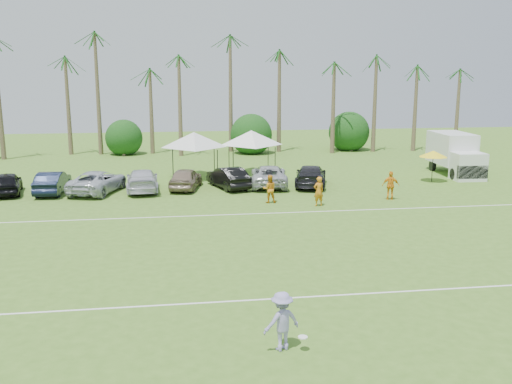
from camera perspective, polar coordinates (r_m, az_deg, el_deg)
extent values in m
plane|color=#467021|center=(17.73, -3.00, -13.41)|extent=(120.00, 120.00, 0.00)
cube|color=white|center=(19.55, -3.56, -10.91)|extent=(80.00, 0.10, 0.01)
cube|color=white|center=(30.95, -5.44, -2.37)|extent=(80.00, 0.10, 0.01)
cone|color=brown|center=(55.07, -19.61, 8.46)|extent=(0.44, 0.44, 10.00)
cone|color=brown|center=(54.42, -15.47, 9.21)|extent=(0.44, 0.44, 11.00)
cone|color=brown|center=(54.16, -11.14, 7.81)|extent=(0.44, 0.44, 8.00)
cone|color=brown|center=(54.09, -6.88, 8.47)|extent=(0.44, 0.44, 9.00)
cone|color=brown|center=(54.32, -2.62, 9.09)|extent=(0.44, 0.44, 10.00)
cone|color=brown|center=(54.84, 1.60, 9.64)|extent=(0.44, 0.44, 11.00)
cone|color=brown|center=(55.99, 6.68, 8.07)|extent=(0.44, 0.44, 8.00)
cone|color=brown|center=(57.46, 11.57, 8.51)|extent=(0.44, 0.44, 9.00)
cone|color=brown|center=(59.31, 16.20, 8.86)|extent=(0.44, 0.44, 10.00)
cone|color=brown|center=(61.05, 19.69, 9.19)|extent=(0.44, 0.44, 11.00)
cylinder|color=brown|center=(55.60, -13.02, 4.41)|extent=(0.30, 0.30, 1.40)
sphere|color=#113D12|center=(55.47, -13.08, 5.54)|extent=(4.00, 4.00, 4.00)
cylinder|color=brown|center=(55.91, -0.64, 4.75)|extent=(0.30, 0.30, 1.40)
sphere|color=#113D12|center=(55.78, -0.64, 5.87)|extent=(4.00, 4.00, 4.00)
cylinder|color=brown|center=(58.09, 9.22, 4.86)|extent=(0.30, 0.30, 1.40)
sphere|color=#113D12|center=(57.97, 9.26, 5.94)|extent=(4.00, 4.00, 4.00)
imported|color=orange|center=(33.13, 6.28, 0.07)|extent=(0.71, 0.55, 1.72)
imported|color=orange|center=(33.76, 1.36, 0.31)|extent=(0.86, 0.70, 1.67)
imported|color=orange|center=(35.52, 13.32, 0.63)|extent=(1.10, 0.72, 1.74)
cube|color=white|center=(46.28, 18.96, 4.18)|extent=(2.59, 4.46, 2.35)
cube|color=white|center=(43.70, 20.46, 2.41)|extent=(2.26, 1.81, 1.98)
cube|color=black|center=(43.12, 20.83, 1.88)|extent=(2.18, 0.40, 0.94)
cube|color=#E5590C|center=(46.82, 20.25, 3.64)|extent=(0.10, 1.50, 0.85)
cylinder|color=black|center=(43.56, 19.18, 1.72)|extent=(0.33, 0.86, 0.85)
cylinder|color=black|center=(44.36, 21.40, 1.73)|extent=(0.33, 0.86, 0.85)
cylinder|color=black|center=(47.14, 17.24, 2.56)|extent=(0.33, 0.86, 0.85)
cylinder|color=black|center=(47.88, 19.33, 2.56)|extent=(0.33, 0.86, 0.85)
cylinder|color=black|center=(40.65, -8.31, 2.56)|extent=(0.06, 0.06, 2.23)
cylinder|color=black|center=(40.77, -3.87, 2.69)|extent=(0.06, 0.06, 2.23)
cylinder|color=black|center=(43.77, -8.32, 3.22)|extent=(0.06, 0.06, 2.23)
cylinder|color=black|center=(43.88, -4.20, 3.33)|extent=(0.06, 0.06, 2.23)
pyramid|color=silver|center=(41.96, -6.24, 5.98)|extent=(4.83, 4.83, 1.12)
cylinder|color=black|center=(41.83, -2.29, 2.92)|extent=(0.06, 0.06, 2.22)
cylinder|color=black|center=(42.27, 1.92, 3.02)|extent=(0.06, 0.06, 2.22)
cylinder|color=black|center=(44.90, -2.72, 3.53)|extent=(0.06, 0.06, 2.22)
cylinder|color=black|center=(45.31, 1.22, 3.61)|extent=(0.06, 0.06, 2.22)
pyramid|color=white|center=(43.28, -0.47, 6.19)|extent=(4.78, 4.78, 1.11)
cylinder|color=black|center=(42.18, 17.23, 2.32)|extent=(0.05, 0.05, 2.00)
cone|color=yellow|center=(42.04, 17.31, 3.67)|extent=(2.00, 2.00, 0.45)
imported|color=#988FCC|center=(16.13, 2.60, -12.77)|extent=(1.23, 0.95, 1.69)
cylinder|color=white|center=(16.27, 4.70, -14.26)|extent=(0.27, 0.27, 0.03)
imported|color=black|center=(39.47, -23.65, 0.82)|extent=(2.41, 4.42, 1.43)
imported|color=black|center=(38.66, -19.68, 0.91)|extent=(1.69, 4.39, 1.43)
imported|color=silver|center=(38.05, -15.56, 1.01)|extent=(3.76, 5.60, 1.43)
imported|color=silver|center=(37.91, -11.31, 1.17)|extent=(2.24, 5.01, 1.43)
imported|color=gray|center=(38.11, -7.05, 1.37)|extent=(2.57, 4.46, 1.43)
imported|color=black|center=(38.18, -2.81, 1.46)|extent=(2.77, 4.58, 1.43)
imported|color=#B3B5B9|center=(38.80, 1.31, 1.64)|extent=(3.07, 5.42, 1.43)
imported|color=black|center=(38.99, 5.50, 1.64)|extent=(3.27, 5.28, 1.43)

